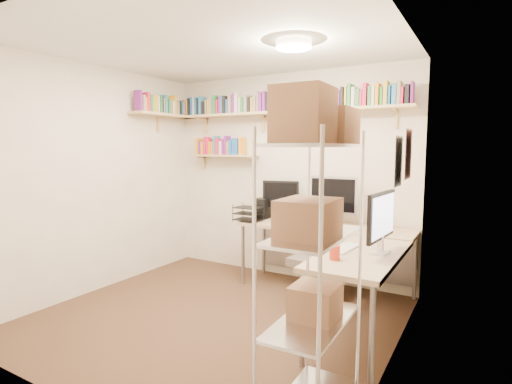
# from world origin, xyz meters

# --- Properties ---
(ground) EXTENTS (3.20, 3.20, 0.00)m
(ground) POSITION_xyz_m (0.00, 0.00, 0.00)
(ground) COLOR #432A1C
(ground) RESTS_ON ground
(room_shell) EXTENTS (3.24, 3.04, 2.52)m
(room_shell) POSITION_xyz_m (0.00, 0.00, 1.55)
(room_shell) COLOR #EEE3C2
(room_shell) RESTS_ON ground
(wall_shelves) EXTENTS (3.12, 1.09, 0.80)m
(wall_shelves) POSITION_xyz_m (-0.40, 1.30, 2.03)
(wall_shelves) COLOR tan
(wall_shelves) RESTS_ON ground
(corner_desk) EXTENTS (2.00, 1.90, 1.29)m
(corner_desk) POSITION_xyz_m (0.69, 0.94, 0.74)
(corner_desk) COLOR tan
(corner_desk) RESTS_ON ground
(office_chair) EXTENTS (0.51, 0.52, 0.96)m
(office_chair) POSITION_xyz_m (0.71, 0.80, 0.40)
(office_chair) COLOR black
(office_chair) RESTS_ON ground
(wire_rack) EXTENTS (0.38, 0.74, 1.90)m
(wire_rack) POSITION_xyz_m (1.36, -0.95, 1.31)
(wire_rack) COLOR silver
(wire_rack) RESTS_ON ground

